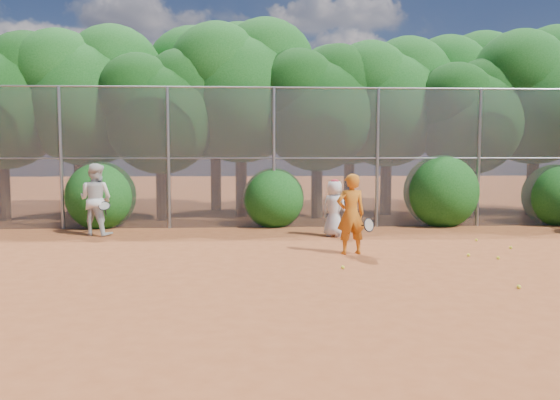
{
  "coord_description": "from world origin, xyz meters",
  "views": [
    {
      "loc": [
        -1.61,
        -9.66,
        2.17
      ],
      "look_at": [
        -1.0,
        2.5,
        1.1
      ],
      "focal_mm": 35.0,
      "sensor_mm": 36.0,
      "label": 1
    }
  ],
  "objects": [
    {
      "name": "ball_5",
      "position": [
        3.84,
        3.24,
        0.03
      ],
      "size": [
        0.07,
        0.07,
        0.07
      ],
      "primitive_type": "sphere",
      "color": "yellow",
      "rests_on": "ground"
    },
    {
      "name": "fence_back",
      "position": [
        -0.12,
        6.0,
        2.05
      ],
      "size": [
        20.05,
        0.09,
        4.03
      ],
      "color": "gray",
      "rests_on": "ground"
    },
    {
      "name": "bush_0",
      "position": [
        -6.0,
        6.3,
        1.0
      ],
      "size": [
        2.0,
        2.0,
        2.0
      ],
      "primitive_type": "sphere",
      "color": "#124B14",
      "rests_on": "ground"
    },
    {
      "name": "ground",
      "position": [
        0.0,
        0.0,
        0.0
      ],
      "size": [
        80.0,
        80.0,
        0.0
      ],
      "primitive_type": "plane",
      "color": "#974822",
      "rests_on": "ground"
    },
    {
      "name": "tree_5",
      "position": [
        3.06,
        9.04,
        4.05
      ],
      "size": [
        4.51,
        3.92,
        6.17
      ],
      "color": "black",
      "rests_on": "ground"
    },
    {
      "name": "tree_2",
      "position": [
        -4.45,
        7.83,
        3.58
      ],
      "size": [
        3.99,
        3.47,
        5.47
      ],
      "color": "black",
      "rests_on": "ground"
    },
    {
      "name": "bush_3",
      "position": [
        7.5,
        6.3,
        0.95
      ],
      "size": [
        1.9,
        1.9,
        1.9
      ],
      "primitive_type": "sphere",
      "color": "#124B14",
      "rests_on": "ground"
    },
    {
      "name": "player_yellow",
      "position": [
        0.47,
        1.77,
        0.86
      ],
      "size": [
        0.84,
        0.56,
        1.72
      ],
      "rotation": [
        0.0,
        0.0,
        3.29
      ],
      "color": "#C66917",
      "rests_on": "ground"
    },
    {
      "name": "bush_1",
      "position": [
        -1.0,
        6.3,
        0.9
      ],
      "size": [
        1.8,
        1.8,
        1.8
      ],
      "primitive_type": "sphere",
      "color": "#124B14",
      "rests_on": "ground"
    },
    {
      "name": "tree_3",
      "position": [
        -1.94,
        8.84,
        4.4
      ],
      "size": [
        4.89,
        4.26,
        6.7
      ],
      "color": "black",
      "rests_on": "ground"
    },
    {
      "name": "tree_7",
      "position": [
        8.06,
        8.64,
        4.28
      ],
      "size": [
        4.77,
        4.14,
        6.53
      ],
      "color": "black",
      "rests_on": "ground"
    },
    {
      "name": "player_teen",
      "position": [
        0.49,
        4.21,
        0.74
      ],
      "size": [
        0.84,
        0.81,
        1.48
      ],
      "rotation": [
        0.0,
        0.0,
        2.44
      ],
      "color": "silver",
      "rests_on": "ground"
    },
    {
      "name": "ball_3",
      "position": [
        3.35,
        1.0,
        0.03
      ],
      "size": [
        0.07,
        0.07,
        0.07
      ],
      "primitive_type": "sphere",
      "color": "yellow",
      "rests_on": "ground"
    },
    {
      "name": "tree_4",
      "position": [
        0.55,
        8.24,
        3.76
      ],
      "size": [
        4.19,
        3.64,
        5.73
      ],
      "color": "black",
      "rests_on": "ground"
    },
    {
      "name": "ball_1",
      "position": [
        4.18,
        2.17,
        0.03
      ],
      "size": [
        0.07,
        0.07,
        0.07
      ],
      "primitive_type": "sphere",
      "color": "yellow",
      "rests_on": "ground"
    },
    {
      "name": "ball_4",
      "position": [
        0.06,
        0.25,
        0.03
      ],
      "size": [
        0.07,
        0.07,
        0.07
      ],
      "primitive_type": "sphere",
      "color": "yellow",
      "rests_on": "ground"
    },
    {
      "name": "tree_6",
      "position": [
        5.55,
        8.03,
        3.47
      ],
      "size": [
        3.86,
        3.36,
        5.29
      ],
      "color": "black",
      "rests_on": "ground"
    },
    {
      "name": "bush_2",
      "position": [
        4.0,
        6.3,
        1.1
      ],
      "size": [
        2.2,
        2.2,
        2.2
      ],
      "primitive_type": "sphere",
      "color": "#124B14",
      "rests_on": "ground"
    },
    {
      "name": "tree_1",
      "position": [
        -6.94,
        8.54,
        4.16
      ],
      "size": [
        4.64,
        4.03,
        6.35
      ],
      "color": "black",
      "rests_on": "ground"
    },
    {
      "name": "tree_9",
      "position": [
        -7.94,
        10.84,
        4.34
      ],
      "size": [
        4.83,
        4.2,
        6.62
      ],
      "color": "black",
      "rests_on": "ground"
    },
    {
      "name": "player_white",
      "position": [
        -5.71,
        4.74,
        0.94
      ],
      "size": [
        1.09,
        0.96,
        1.88
      ],
      "rotation": [
        0.0,
        0.0,
        2.83
      ],
      "color": "silver",
      "rests_on": "ground"
    },
    {
      "name": "tree_12",
      "position": [
        6.56,
        11.24,
        4.51
      ],
      "size": [
        5.02,
        4.37,
        6.88
      ],
      "color": "black",
      "rests_on": "ground"
    },
    {
      "name": "tree_11",
      "position": [
        2.06,
        10.64,
        4.16
      ],
      "size": [
        4.64,
        4.03,
        6.35
      ],
      "color": "black",
      "rests_on": "ground"
    },
    {
      "name": "ball_2",
      "position": [
        2.61,
        -1.35,
        0.03
      ],
      "size": [
        0.07,
        0.07,
        0.07
      ],
      "primitive_type": "sphere",
      "color": "yellow",
      "rests_on": "ground"
    },
    {
      "name": "tree_0",
      "position": [
        -9.44,
        8.04,
        3.93
      ],
      "size": [
        4.38,
        3.81,
        6.0
      ],
      "color": "black",
      "rests_on": "ground"
    },
    {
      "name": "ball_0",
      "position": [
        2.88,
        1.34,
        0.03
      ],
      "size": [
        0.07,
        0.07,
        0.07
      ],
      "primitive_type": "sphere",
      "color": "yellow",
      "rests_on": "ground"
    },
    {
      "name": "tree_10",
      "position": [
        -2.93,
        11.05,
        4.63
      ],
      "size": [
        5.15,
        4.48,
        7.06
      ],
      "color": "black",
      "rests_on": "ground"
    }
  ]
}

